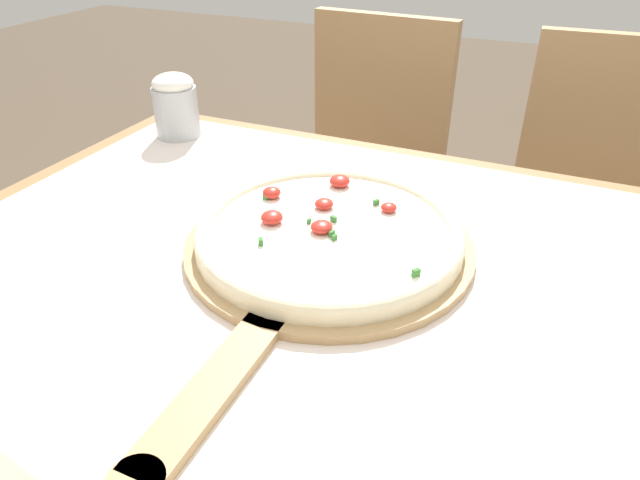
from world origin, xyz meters
The scene contains 7 objects.
dining_table centered at (0.00, 0.00, 0.64)m, with size 1.23×1.00×0.75m.
towel_cloth centered at (0.00, 0.00, 0.75)m, with size 1.15×0.92×0.00m.
pizza_peel centered at (-0.06, 0.09, 0.76)m, with size 0.38×0.61×0.01m.
pizza centered at (-0.06, 0.11, 0.78)m, with size 0.35×0.35×0.04m.
chair_left centered at (-0.27, 0.86, 0.53)m, with size 0.42×0.42×0.90m.
chair_right centered at (0.30, 0.86, 0.53)m, with size 0.42×0.42×0.90m.
flour_cup centered at (-0.49, 0.37, 0.82)m, with size 0.08×0.08×0.12m.
Camera 1 is at (0.19, -0.48, 1.17)m, focal length 32.00 mm.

